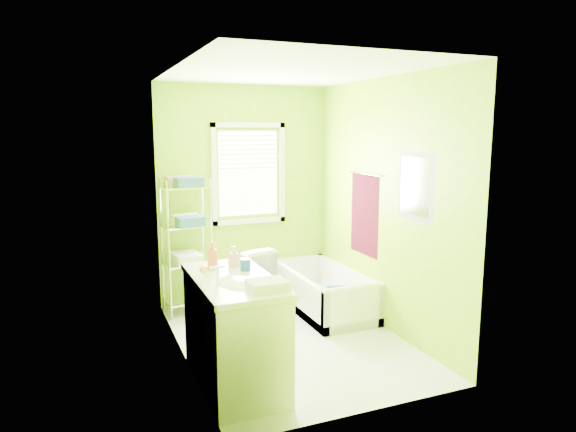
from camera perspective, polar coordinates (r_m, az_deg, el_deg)
name	(u,v)px	position (r m, az deg, el deg)	size (l,w,h in m)	color
ground	(290,339)	(5.28, 0.21, -13.56)	(2.90, 2.90, 0.00)	silver
room_envelope	(290,186)	(4.88, 0.22, 3.39)	(2.14, 2.94, 2.62)	#7EAE08
window	(249,168)	(6.23, -4.39, 5.31)	(0.92, 0.05, 1.22)	white
door	(209,281)	(3.74, -8.76, -7.18)	(0.09, 0.80, 2.00)	white
right_wall_decor	(383,204)	(5.37, 10.55, 1.36)	(0.04, 1.48, 1.17)	#410716
bathtub	(324,297)	(6.05, 3.97, -8.93)	(0.71, 1.53, 0.49)	white
toilet	(247,276)	(6.10, -4.58, -6.67)	(0.41, 0.72, 0.74)	white
vanity	(235,328)	(4.29, -5.94, -12.25)	(0.62, 1.20, 1.14)	white
wire_shelf_unit	(188,231)	(5.88, -11.10, -1.63)	(0.55, 0.44, 1.56)	silver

